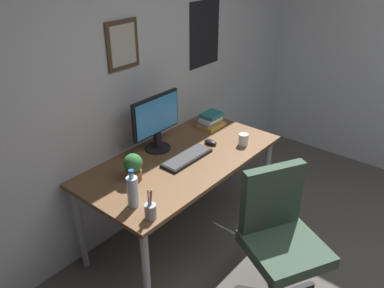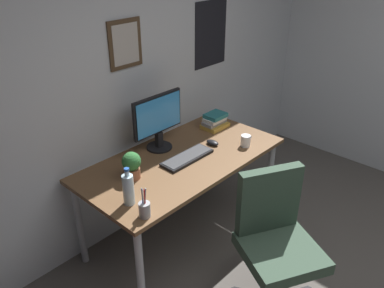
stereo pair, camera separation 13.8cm
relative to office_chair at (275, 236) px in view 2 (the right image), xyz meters
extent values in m
cube|color=silver|center=(0.10, 1.34, 0.77)|extent=(4.40, 0.08, 2.60)
cube|color=#4C3823|center=(-0.07, 1.30, 1.01)|extent=(0.28, 0.02, 0.34)
cube|color=beige|center=(-0.07, 1.29, 1.01)|extent=(0.22, 0.00, 0.28)
cube|color=black|center=(0.86, 1.30, 0.93)|extent=(0.40, 0.01, 0.56)
cube|color=brown|center=(0.05, 0.87, 0.19)|extent=(1.58, 0.79, 0.03)
cylinder|color=#9EA0A5|center=(-0.68, 0.53, -0.17)|extent=(0.05, 0.05, 0.71)
cylinder|color=#9EA0A5|center=(0.78, 0.53, -0.17)|extent=(0.05, 0.05, 0.71)
cylinder|color=#9EA0A5|center=(-0.68, 1.20, -0.17)|extent=(0.05, 0.05, 0.71)
cylinder|color=#9EA0A5|center=(0.78, 1.20, -0.17)|extent=(0.05, 0.05, 0.71)
cube|color=#334738|center=(-0.04, -0.07, -0.07)|extent=(0.62, 0.62, 0.08)
cube|color=#334738|center=(0.06, 0.11, 0.20)|extent=(0.40, 0.26, 0.45)
cylinder|color=#9EA0A5|center=(-0.04, -0.07, -0.32)|extent=(0.08, 0.08, 0.42)
cube|color=black|center=(0.06, 0.03, -0.49)|extent=(0.23, 0.22, 0.03)
cylinder|color=black|center=(0.17, 0.12, -0.51)|extent=(0.05, 0.05, 0.04)
cylinder|color=black|center=(0.04, 1.10, 0.22)|extent=(0.20, 0.20, 0.01)
cube|color=black|center=(0.04, 1.10, 0.28)|extent=(0.05, 0.04, 0.12)
cube|color=black|center=(0.04, 1.11, 0.49)|extent=(0.46, 0.02, 0.30)
cube|color=#338CD8|center=(0.04, 1.09, 0.49)|extent=(0.43, 0.00, 0.27)
cube|color=black|center=(0.06, 0.82, 0.22)|extent=(0.43, 0.15, 0.02)
cube|color=#38383A|center=(0.06, 0.82, 0.23)|extent=(0.41, 0.13, 0.00)
ellipsoid|color=black|center=(0.36, 0.83, 0.23)|extent=(0.06, 0.11, 0.04)
cylinder|color=silver|center=(-0.58, 0.71, 0.31)|extent=(0.07, 0.07, 0.20)
cylinder|color=silver|center=(-0.58, 0.71, 0.43)|extent=(0.03, 0.03, 0.04)
cylinder|color=#2659B2|center=(-0.58, 0.71, 0.45)|extent=(0.03, 0.03, 0.01)
cylinder|color=white|center=(0.52, 0.63, 0.26)|extent=(0.08, 0.08, 0.09)
torus|color=white|center=(0.57, 0.63, 0.26)|extent=(0.05, 0.01, 0.05)
cylinder|color=brown|center=(-0.38, 0.92, 0.25)|extent=(0.11, 0.11, 0.07)
sphere|color=#2D6B33|center=(-0.38, 0.92, 0.34)|extent=(0.13, 0.13, 0.13)
ellipsoid|color=#287A38|center=(-0.41, 0.95, 0.36)|extent=(0.07, 0.08, 0.02)
ellipsoid|color=#287A38|center=(-0.35, 0.95, 0.35)|extent=(0.07, 0.08, 0.02)
ellipsoid|color=#287A38|center=(-0.41, 0.89, 0.36)|extent=(0.08, 0.07, 0.02)
cylinder|color=#9EA0A5|center=(-0.60, 0.54, 0.26)|extent=(0.07, 0.07, 0.09)
cylinder|color=#263FBF|center=(-0.60, 0.55, 0.33)|extent=(0.01, 0.01, 0.13)
cylinder|color=red|center=(-0.59, 0.54, 0.33)|extent=(0.01, 0.01, 0.13)
cylinder|color=black|center=(-0.59, 0.54, 0.33)|extent=(0.01, 0.01, 0.13)
cylinder|color=#9EA0A5|center=(-0.59, 0.54, 0.34)|extent=(0.01, 0.03, 0.14)
cylinder|color=#9EA0A5|center=(-0.60, 0.54, 0.34)|extent=(0.01, 0.02, 0.14)
cube|color=gold|center=(0.62, 1.02, 0.23)|extent=(0.22, 0.16, 0.03)
cube|color=gray|center=(0.62, 1.03, 0.26)|extent=(0.21, 0.11, 0.03)
cube|color=silver|center=(0.61, 1.03, 0.29)|extent=(0.18, 0.13, 0.03)
cube|color=#26727A|center=(0.63, 1.03, 0.32)|extent=(0.18, 0.14, 0.03)
camera|label=1|loc=(-1.84, -0.81, 1.66)|focal=36.52mm
camera|label=2|loc=(-1.75, -0.91, 1.66)|focal=36.52mm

